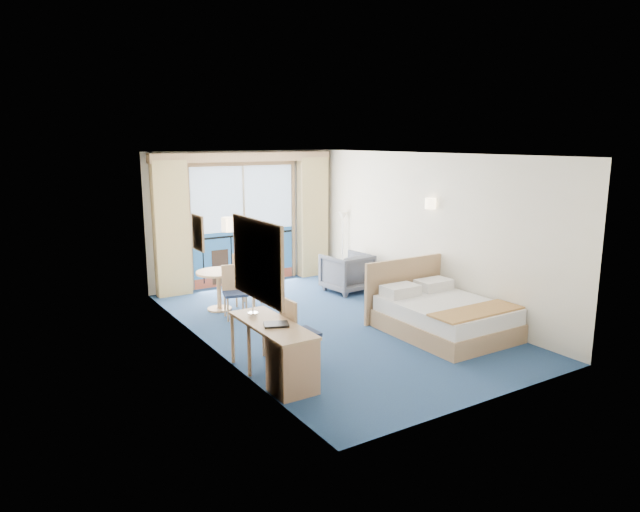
{
  "coord_description": "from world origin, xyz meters",
  "views": [
    {
      "loc": [
        -4.77,
        -7.36,
        2.92
      ],
      "look_at": [
        -0.06,
        0.2,
        1.09
      ],
      "focal_mm": 32.0,
      "sensor_mm": 36.0,
      "label": 1
    }
  ],
  "objects": [
    {
      "name": "nightstand",
      "position": [
        1.75,
        -0.16,
        0.3
      ],
      "size": [
        0.46,
        0.44,
        0.6
      ],
      "primitive_type": "cube",
      "color": "tan",
      "rests_on": "ground"
    },
    {
      "name": "floor_lamp",
      "position": [
        1.88,
        2.4,
        1.09
      ],
      "size": [
        0.2,
        0.2,
        1.44
      ],
      "color": "silver",
      "rests_on": "ground"
    },
    {
      "name": "table_chair_b",
      "position": [
        -1.13,
        1.17,
        0.49
      ],
      "size": [
        0.45,
        0.46,
        0.88
      ],
      "rotation": [
        0.0,
        0.0,
        -0.24
      ],
      "color": "#1C2641",
      "rests_on": "ground"
    },
    {
      "name": "pelmet",
      "position": [
        0.0,
        3.1,
        2.58
      ],
      "size": [
        3.8,
        0.25,
        0.18
      ],
      "primitive_type": "cube",
      "color": "tan",
      "rests_on": "room_walls"
    },
    {
      "name": "armchair",
      "position": [
        1.4,
        1.54,
        0.38
      ],
      "size": [
        0.88,
        0.9,
        0.75
      ],
      "primitive_type": "imported",
      "rotation": [
        0.0,
        0.0,
        3.24
      ],
      "color": "#454B53",
      "rests_on": "ground"
    },
    {
      "name": "folder",
      "position": [
        -1.73,
        -1.47,
        0.72
      ],
      "size": [
        0.36,
        0.32,
        0.03
      ],
      "primitive_type": "cube",
      "rotation": [
        0.0,
        0.0,
        -0.38
      ],
      "color": "black",
      "rests_on": "desk"
    },
    {
      "name": "bed",
      "position": [
        1.24,
        -1.26,
        0.28
      ],
      "size": [
        1.61,
        1.92,
        1.01
      ],
      "color": "tan",
      "rests_on": "ground"
    },
    {
      "name": "round_table",
      "position": [
        -1.19,
        1.7,
        0.52
      ],
      "size": [
        0.77,
        0.77,
        0.69
      ],
      "color": "tan",
      "rests_on": "ground"
    },
    {
      "name": "floor",
      "position": [
        0.0,
        0.0,
        0.0
      ],
      "size": [
        6.5,
        6.5,
        0.0
      ],
      "primitive_type": "plane",
      "color": "navy",
      "rests_on": "ground"
    },
    {
      "name": "desk",
      "position": [
        -1.73,
        -1.77,
        0.39
      ],
      "size": [
        0.51,
        1.5,
        0.7
      ],
      "color": "tan",
      "rests_on": "ground"
    },
    {
      "name": "sconce_left",
      "position": [
        -1.94,
        -0.6,
        1.85
      ],
      "size": [
        0.18,
        0.18,
        0.18
      ],
      "primitive_type": "cylinder",
      "color": "#FADEAF",
      "rests_on": "room_walls"
    },
    {
      "name": "curtain_left",
      "position": [
        -1.55,
        3.07,
        1.28
      ],
      "size": [
        0.65,
        0.22,
        2.55
      ],
      "primitive_type": "cube",
      "color": "tan",
      "rests_on": "room_walls"
    },
    {
      "name": "phone",
      "position": [
        1.7,
        -0.21,
        0.64
      ],
      "size": [
        0.16,
        0.13,
        0.07
      ],
      "primitive_type": "cube",
      "rotation": [
        0.0,
        0.0,
        0.01
      ],
      "color": "white",
      "rests_on": "nightstand"
    },
    {
      "name": "balcony_door",
      "position": [
        -0.01,
        3.22,
        1.14
      ],
      "size": [
        2.36,
        0.03,
        2.52
      ],
      "color": "navy",
      "rests_on": "room_walls"
    },
    {
      "name": "desk_lamp",
      "position": [
        -1.79,
        -0.96,
        1.07
      ],
      "size": [
        0.13,
        0.13,
        0.49
      ],
      "color": "silver",
      "rests_on": "desk"
    },
    {
      "name": "curtain_right",
      "position": [
        1.55,
        3.07,
        1.28
      ],
      "size": [
        0.65,
        0.22,
        2.55
      ],
      "primitive_type": "cube",
      "color": "tan",
      "rests_on": "room_walls"
    },
    {
      "name": "table_chair_a",
      "position": [
        -0.7,
        1.62,
        0.54
      ],
      "size": [
        0.59,
        0.59,
        0.97
      ],
      "rotation": [
        0.0,
        0.0,
        2.32
      ],
      "color": "#1C2641",
      "rests_on": "ground"
    },
    {
      "name": "mirror",
      "position": [
        -1.97,
        -1.5,
        1.55
      ],
      "size": [
        0.05,
        1.25,
        0.95
      ],
      "color": "tan",
      "rests_on": "room_walls"
    },
    {
      "name": "sconce_right",
      "position": [
        1.94,
        -0.15,
        1.85
      ],
      "size": [
        0.18,
        0.18,
        0.18
      ],
      "primitive_type": "cylinder",
      "color": "#FADEAF",
      "rests_on": "room_walls"
    },
    {
      "name": "desk_chair",
      "position": [
        -1.33,
        -1.25,
        0.53
      ],
      "size": [
        0.42,
        0.41,
        0.94
      ],
      "rotation": [
        0.0,
        0.0,
        1.59
      ],
      "color": "#1C2641",
      "rests_on": "ground"
    },
    {
      "name": "room_walls",
      "position": [
        0.0,
        0.0,
        1.78
      ],
      "size": [
        4.04,
        6.54,
        2.72
      ],
      "color": "#EEE6CF",
      "rests_on": "ground"
    },
    {
      "name": "wall_print",
      "position": [
        -1.97,
        0.45,
        1.6
      ],
      "size": [
        0.04,
        0.42,
        0.52
      ],
      "color": "tan",
      "rests_on": "room_walls"
    }
  ]
}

